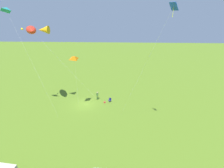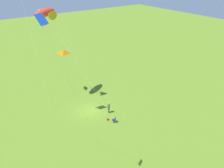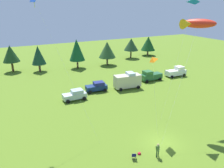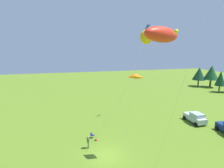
{
  "view_description": "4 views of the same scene",
  "coord_description": "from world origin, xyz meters",
  "px_view_note": "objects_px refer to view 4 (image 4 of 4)",
  "views": [
    {
      "loc": [
        -6.8,
        29.7,
        16.27
      ],
      "look_at": [
        -5.41,
        2.23,
        5.24
      ],
      "focal_mm": 28.0,
      "sensor_mm": 36.0,
      "label": 1
    },
    {
      "loc": [
        -30.15,
        17.43,
        20.68
      ],
      "look_at": [
        -5.83,
        -0.07,
        6.7
      ],
      "focal_mm": 42.0,
      "sensor_mm": 36.0,
      "label": 2
    },
    {
      "loc": [
        -16.04,
        -18.09,
        16.32
      ],
      "look_at": [
        -5.54,
        2.84,
        7.79
      ],
      "focal_mm": 35.0,
      "sensor_mm": 36.0,
      "label": 3
    },
    {
      "loc": [
        19.05,
        -4.28,
        13.03
      ],
      "look_at": [
        -5.44,
        2.05,
        7.89
      ],
      "focal_mm": 28.0,
      "sensor_mm": 36.0,
      "label": 4
    }
  ],
  "objects_px": {
    "person_kite_flyer": "(88,141)",
    "folding_chair": "(92,135)",
    "backpack_on_grass": "(96,140)",
    "car_silver_compact": "(195,117)",
    "kite_diamond_blue": "(146,31)",
    "kite_large_fish": "(159,35)",
    "kite_delta_orange": "(136,76)"
  },
  "relations": [
    {
      "from": "person_kite_flyer",
      "to": "folding_chair",
      "type": "distance_m",
      "value": 2.79
    },
    {
      "from": "backpack_on_grass",
      "to": "car_silver_compact",
      "type": "bearing_deg",
      "value": 95.82
    },
    {
      "from": "kite_diamond_blue",
      "to": "folding_chair",
      "type": "bearing_deg",
      "value": -58.77
    },
    {
      "from": "kite_large_fish",
      "to": "kite_delta_orange",
      "type": "distance_m",
      "value": 7.33
    },
    {
      "from": "person_kite_flyer",
      "to": "folding_chair",
      "type": "xyz_separation_m",
      "value": [
        -2.6,
        0.84,
        -0.53
      ]
    },
    {
      "from": "person_kite_flyer",
      "to": "kite_diamond_blue",
      "type": "height_order",
      "value": "kite_diamond_blue"
    },
    {
      "from": "folding_chair",
      "to": "kite_large_fish",
      "type": "height_order",
      "value": "kite_large_fish"
    },
    {
      "from": "person_kite_flyer",
      "to": "kite_diamond_blue",
      "type": "xyz_separation_m",
      "value": [
        -9.51,
        12.23,
        15.15
      ]
    },
    {
      "from": "person_kite_flyer",
      "to": "backpack_on_grass",
      "type": "xyz_separation_m",
      "value": [
        -1.6,
        1.26,
        -0.91
      ]
    },
    {
      "from": "folding_chair",
      "to": "kite_large_fish",
      "type": "bearing_deg",
      "value": -42.43
    },
    {
      "from": "folding_chair",
      "to": "car_silver_compact",
      "type": "relative_size",
      "value": 0.19
    },
    {
      "from": "backpack_on_grass",
      "to": "car_silver_compact",
      "type": "relative_size",
      "value": 0.08
    },
    {
      "from": "folding_chair",
      "to": "kite_diamond_blue",
      "type": "xyz_separation_m",
      "value": [
        -6.91,
        11.39,
        15.69
      ]
    },
    {
      "from": "kite_diamond_blue",
      "to": "kite_delta_orange",
      "type": "height_order",
      "value": "kite_diamond_blue"
    },
    {
      "from": "person_kite_flyer",
      "to": "kite_delta_orange",
      "type": "relative_size",
      "value": 0.17
    },
    {
      "from": "backpack_on_grass",
      "to": "car_silver_compact",
      "type": "height_order",
      "value": "car_silver_compact"
    },
    {
      "from": "backpack_on_grass",
      "to": "kite_diamond_blue",
      "type": "xyz_separation_m",
      "value": [
        -7.91,
        10.97,
        16.06
      ]
    },
    {
      "from": "folding_chair",
      "to": "kite_large_fish",
      "type": "relative_size",
      "value": 0.06
    },
    {
      "from": "car_silver_compact",
      "to": "kite_large_fish",
      "type": "relative_size",
      "value": 0.29
    },
    {
      "from": "folding_chair",
      "to": "person_kite_flyer",
      "type": "bearing_deg",
      "value": -79.93
    },
    {
      "from": "car_silver_compact",
      "to": "kite_diamond_blue",
      "type": "xyz_separation_m",
      "value": [
        -6.05,
        -7.3,
        15.22
      ]
    },
    {
      "from": "car_silver_compact",
      "to": "kite_large_fish",
      "type": "bearing_deg",
      "value": -50.47
    },
    {
      "from": "kite_large_fish",
      "to": "kite_delta_orange",
      "type": "relative_size",
      "value": 1.42
    },
    {
      "from": "kite_diamond_blue",
      "to": "kite_large_fish",
      "type": "bearing_deg",
      "value": -22.28
    },
    {
      "from": "car_silver_compact",
      "to": "backpack_on_grass",
      "type": "bearing_deg",
      "value": -83.95
    },
    {
      "from": "person_kite_flyer",
      "to": "kite_large_fish",
      "type": "distance_m",
      "value": 16.34
    },
    {
      "from": "folding_chair",
      "to": "backpack_on_grass",
      "type": "bearing_deg",
      "value": -39.22
    },
    {
      "from": "person_kite_flyer",
      "to": "backpack_on_grass",
      "type": "relative_size",
      "value": 5.44
    },
    {
      "from": "backpack_on_grass",
      "to": "kite_delta_orange",
      "type": "xyz_separation_m",
      "value": [
        4.15,
        4.17,
        9.85
      ]
    },
    {
      "from": "kite_large_fish",
      "to": "folding_chair",
      "type": "bearing_deg",
      "value": -160.44
    },
    {
      "from": "person_kite_flyer",
      "to": "folding_chair",
      "type": "relative_size",
      "value": 2.12
    },
    {
      "from": "kite_delta_orange",
      "to": "car_silver_compact",
      "type": "bearing_deg",
      "value": 113.08
    }
  ]
}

